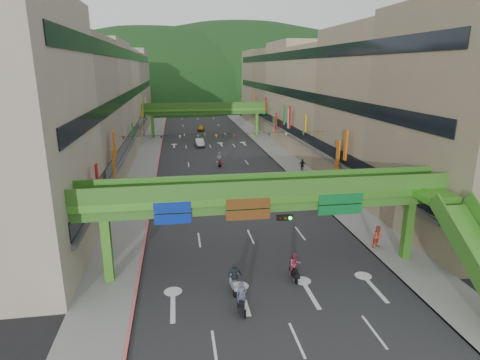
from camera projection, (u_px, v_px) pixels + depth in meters
The scene contains 23 objects.
ground at pixel (287, 318), 23.75m from camera, with size 320.00×320.00×0.00m, color black.
road_slab at pixel (212, 151), 71.27m from camera, with size 18.00×140.00×0.02m, color #28282B.
sidewalk_left at pixel (149, 152), 69.61m from camera, with size 4.00×140.00×0.15m, color gray.
sidewalk_right at pixel (272, 148), 72.90m from camera, with size 4.00×140.00×0.15m, color gray.
curb_left at pixel (160, 152), 69.89m from camera, with size 0.20×140.00×0.18m, color #CC5959.
curb_right at pixel (262, 149), 72.61m from camera, with size 0.20×140.00×0.18m, color gray.
building_row_left at pixel (96, 98), 65.88m from camera, with size 12.80×95.00×19.00m.
building_row_right at pixel (317, 95), 71.53m from camera, with size 12.80×95.00×19.00m.
overpass_near at pixel (282, 205), 27.58m from camera, with size 28.00×12.27×7.10m.
overpass_far at pixel (205, 111), 84.06m from camera, with size 28.00×2.20×7.10m.
hill_left at pixel (155, 101), 173.60m from camera, with size 168.00×140.00×112.00m, color #1C4419.
hill_right at pixel (239, 97), 198.58m from camera, with size 208.00×176.00×128.00m, color #1C4419.
bunting_string at pixel (225, 136), 50.64m from camera, with size 26.00×0.36×0.47m.
scooter_rider_near at pixel (242, 298), 24.05m from camera, with size 0.74×1.58×2.06m.
scooter_rider_mid at pixel (295, 266), 27.77m from camera, with size 0.86×1.60×2.05m.
scooter_rider_left at pixel (234, 278), 26.19m from camera, with size 1.06×1.60×2.08m.
scooter_rider_far at pixel (220, 159), 59.52m from camera, with size 1.03×1.58×2.22m.
parked_scooter_row at pixel (302, 193), 45.55m from camera, with size 1.60×7.15×1.08m.
car_silver at pixel (199, 143), 74.83m from camera, with size 1.53×4.40×1.45m, color #B7B7BF.
car_yellow at pixel (201, 128), 93.13m from camera, with size 1.52×3.78×1.29m, color #C67A10.
pedestrian_red at pixel (378, 238), 32.56m from camera, with size 0.90×0.70×1.86m, color #BE3B27.
pedestrian_dark at pixel (302, 166), 56.12m from camera, with size 1.07×0.45×1.83m, color black.
pedestrian_blue at pixel (356, 202), 41.82m from camera, with size 0.73×0.47×1.57m, color #393C5F.
Camera 1 is at (-5.96, -19.93, 14.36)m, focal length 30.00 mm.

